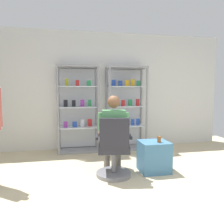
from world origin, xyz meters
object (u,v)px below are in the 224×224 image
display_cabinet_left (78,108)px  storage_crate (154,156)px  display_cabinet_right (126,107)px  seated_shopkeeper (113,131)px  office_chair (114,153)px  tea_glass (159,139)px

display_cabinet_left → storage_crate: display_cabinet_left is taller
display_cabinet_right → storage_crate: display_cabinet_right is taller
display_cabinet_left → seated_shopkeeper: (0.50, -1.50, -0.25)m
office_chair → seated_shopkeeper: (0.02, 0.16, 0.32)m
display_cabinet_left → tea_glass: (1.24, -1.63, -0.40)m
display_cabinet_right → seated_shopkeeper: 1.64m
seated_shopkeeper → office_chair: bearing=-98.8°
seated_shopkeeper → display_cabinet_right: bearing=68.1°
display_cabinet_left → display_cabinet_right: (1.10, -0.00, 0.01)m
display_cabinet_left → seated_shopkeeper: display_cabinet_left is taller
display_cabinet_left → office_chair: bearing=-74.1°
storage_crate → tea_glass: size_ratio=4.98×
display_cabinet_right → seated_shopkeeper: (-0.60, -1.50, -0.25)m
office_chair → seated_shopkeeper: seated_shopkeeper is taller
display_cabinet_right → office_chair: display_cabinet_right is taller
display_cabinet_right → tea_glass: bearing=-85.0°
office_chair → storage_crate: (0.71, 0.11, -0.14)m
display_cabinet_left → tea_glass: bearing=-52.7°
display_cabinet_left → storage_crate: bearing=-52.6°
storage_crate → office_chair: bearing=-171.3°
seated_shopkeeper → display_cabinet_left: bearing=108.3°
display_cabinet_right → office_chair: (-0.63, -1.66, -0.57)m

